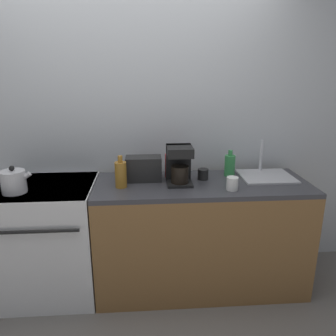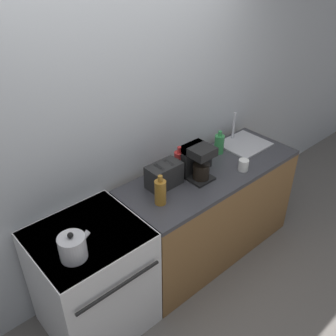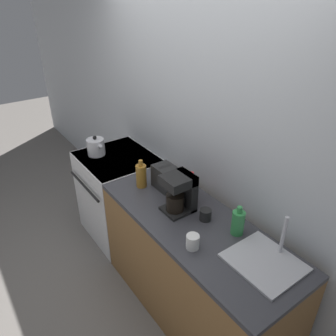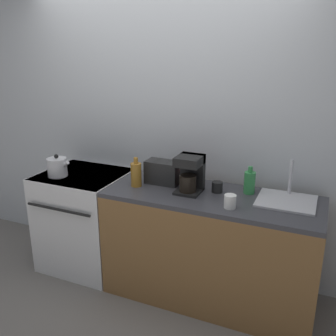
{
  "view_description": "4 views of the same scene",
  "coord_description": "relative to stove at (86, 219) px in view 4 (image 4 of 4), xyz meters",
  "views": [
    {
      "loc": [
        0.15,
        -2.06,
        1.75
      ],
      "look_at": [
        0.33,
        0.38,
        1.01
      ],
      "focal_mm": 35.0,
      "sensor_mm": 36.0,
      "label": 1
    },
    {
      "loc": [
        -1.44,
        -1.41,
        2.61
      ],
      "look_at": [
        0.17,
        0.4,
        1.06
      ],
      "focal_mm": 40.0,
      "sensor_mm": 36.0,
      "label": 2
    },
    {
      "loc": [
        1.96,
        -0.89,
        2.37
      ],
      "look_at": [
        0.16,
        0.39,
        1.12
      ],
      "focal_mm": 35.0,
      "sensor_mm": 36.0,
      "label": 3
    },
    {
      "loc": [
        1.35,
        -2.25,
        1.99
      ],
      "look_at": [
        0.19,
        0.39,
        1.05
      ],
      "focal_mm": 40.0,
      "sensor_mm": 36.0,
      "label": 4
    }
  ],
  "objects": [
    {
      "name": "bottle_red",
      "position": [
        0.97,
        0.13,
        0.54
      ],
      "size": [
        0.08,
        0.08,
        0.24
      ],
      "color": "#B72828",
      "rests_on": "counter_block"
    },
    {
      "name": "cup_white",
      "position": [
        1.4,
        -0.2,
        0.49
      ],
      "size": [
        0.08,
        0.08,
        0.1
      ],
      "color": "white",
      "rests_on": "counter_block"
    },
    {
      "name": "toaster",
      "position": [
        0.76,
        0.07,
        0.54
      ],
      "size": [
        0.28,
        0.16,
        0.19
      ],
      "color": "black",
      "rests_on": "counter_block"
    },
    {
      "name": "counter_block",
      "position": [
        1.21,
        -0.02,
        -0.01
      ],
      "size": [
        1.66,
        0.63,
        0.9
      ],
      "color": "brown",
      "rests_on": "ground_plane"
    },
    {
      "name": "wall_back",
      "position": [
        0.62,
        0.39,
        0.84
      ],
      "size": [
        8.0,
        0.05,
        2.6
      ],
      "color": "silver",
      "rests_on": "ground_plane"
    },
    {
      "name": "coffee_maker",
      "position": [
        1.03,
        -0.01,
        0.59
      ],
      "size": [
        0.19,
        0.22,
        0.29
      ],
      "color": "black",
      "rests_on": "counter_block"
    },
    {
      "name": "bottle_green",
      "position": [
        1.46,
        0.14,
        0.53
      ],
      "size": [
        0.09,
        0.09,
        0.22
      ],
      "color": "#338C47",
      "rests_on": "counter_block"
    },
    {
      "name": "stove",
      "position": [
        0.0,
        0.0,
        0.0
      ],
      "size": [
        0.74,
        0.71,
        0.9
      ],
      "color": "silver",
      "rests_on": "ground_plane"
    },
    {
      "name": "bottle_amber",
      "position": [
        0.59,
        -0.08,
        0.54
      ],
      "size": [
        0.09,
        0.09,
        0.24
      ],
      "color": "#9E6B23",
      "rests_on": "counter_block"
    },
    {
      "name": "kettle",
      "position": [
        -0.16,
        -0.13,
        0.52
      ],
      "size": [
        0.21,
        0.17,
        0.2
      ],
      "color": "silver",
      "rests_on": "stove"
    },
    {
      "name": "ground_plane",
      "position": [
        0.62,
        -0.34,
        -0.46
      ],
      "size": [
        12.0,
        12.0,
        0.0
      ],
      "primitive_type": "plane",
      "color": "slate"
    },
    {
      "name": "sink_tray",
      "position": [
        1.75,
        0.08,
        0.46
      ],
      "size": [
        0.42,
        0.37,
        0.28
      ],
      "color": "#B7B7BC",
      "rests_on": "counter_block"
    },
    {
      "name": "cup_black",
      "position": [
        1.23,
        0.06,
        0.48
      ],
      "size": [
        0.08,
        0.08,
        0.08
      ],
      "color": "black",
      "rests_on": "counter_block"
    }
  ]
}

